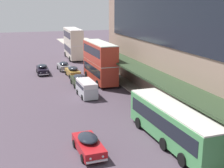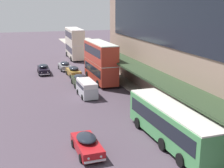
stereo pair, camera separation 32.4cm
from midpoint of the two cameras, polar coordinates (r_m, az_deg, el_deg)
The scene contains 9 objects.
transit_bus_kerbside_front at distance 65.38m, azimuth -7.25°, elevation 7.53°, with size 3.00×9.94×6.20m.
transit_bus_kerbside_rear at distance 45.10m, azimuth -2.47°, elevation 4.26°, with size 2.87×9.40×5.79m.
transit_bus_kerbside_far at distance 25.82m, azimuth 10.76°, elevation -6.93°, with size 3.05×11.56×3.15m.
sedan_lead_mid at distance 24.35m, azimuth -4.72°, elevation -10.90°, with size 1.92×4.45×1.41m.
sedan_second_mid at distance 49.44m, azimuth -7.37°, elevation 2.30°, with size 1.94×4.42×1.62m.
sedan_lead_near at distance 52.15m, azimuth -12.77°, elevation 2.67°, with size 1.90×4.69×1.56m.
sedan_oncoming_front at distance 43.68m, azimuth -6.24°, elevation 0.72°, with size 2.03×4.62×1.62m.
sedan_trailing_near at distance 54.32m, azimuth -9.00°, elevation 3.29°, with size 1.92×4.29×1.52m.
vw_van at distance 38.56m, azimuth -4.97°, elevation -0.65°, with size 1.99×4.59×1.96m.
Camera 1 is at (-8.21, -11.46, 11.13)m, focal length 50.00 mm.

